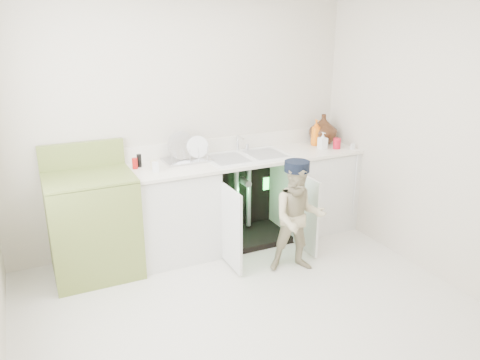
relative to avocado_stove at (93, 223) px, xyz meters
name	(u,v)px	position (x,y,z in m)	size (l,w,h in m)	color
ground	(252,312)	(0.98, -1.18, -0.48)	(3.50, 3.50, 0.00)	beige
room_shell	(253,159)	(0.98, -1.18, 0.77)	(6.00, 5.50, 1.26)	beige
counter_run	(249,196)	(1.56, 0.03, 0.00)	(2.44, 1.02, 1.22)	silver
avocado_stove	(93,223)	(0.00, 0.00, 0.00)	(0.74, 0.65, 1.15)	olive
repair_worker	(298,217)	(1.67, -0.74, 0.04)	(0.60, 0.69, 1.03)	tan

